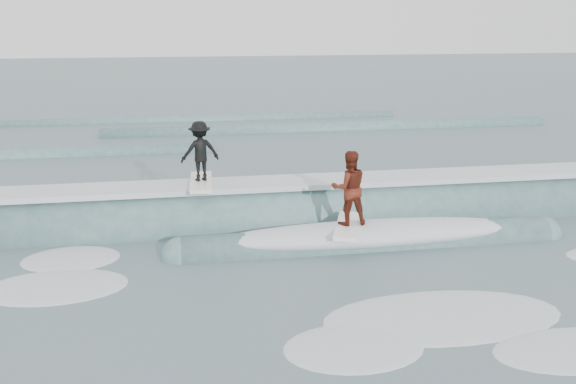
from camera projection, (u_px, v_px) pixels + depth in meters
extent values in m
plane|color=#3F595C|center=(314.00, 282.00, 13.31)|extent=(160.00, 160.00, 0.00)
cylinder|color=#3A6262|center=(281.00, 222.00, 17.22)|extent=(18.99, 2.02, 2.02)
cylinder|color=#3A6262|center=(370.00, 245.00, 15.44)|extent=(9.00, 0.96, 0.96)
sphere|color=#3A6262|center=(181.00, 257.00, 14.67)|extent=(0.96, 0.96, 0.96)
sphere|color=#3A6262|center=(541.00, 235.00, 16.20)|extent=(0.96, 0.96, 0.96)
cube|color=silver|center=(281.00, 183.00, 16.94)|extent=(18.00, 1.30, 0.14)
ellipsoid|color=silver|center=(371.00, 234.00, 15.36)|extent=(7.60, 1.30, 0.60)
cube|color=white|center=(201.00, 182.00, 16.55)|extent=(0.65, 2.03, 0.10)
imported|color=black|center=(200.00, 151.00, 16.33)|extent=(1.09, 0.78, 1.53)
cube|color=white|center=(348.00, 226.00, 15.20)|extent=(1.17, 2.07, 0.10)
imported|color=#501A0F|center=(349.00, 188.00, 14.95)|extent=(0.87, 0.68, 1.76)
ellipsoid|color=silver|center=(354.00, 347.00, 10.67)|extent=(2.42, 1.65, 0.10)
ellipsoid|color=silver|center=(71.00, 259.00, 14.58)|extent=(2.30, 1.57, 0.10)
ellipsoid|color=silver|center=(443.00, 316.00, 11.78)|extent=(3.67, 2.50, 0.10)
ellipsoid|color=silver|center=(55.00, 287.00, 13.07)|extent=(3.19, 2.17, 0.10)
cylinder|color=#3A6262|center=(333.00, 130.00, 31.23)|extent=(22.00, 0.80, 0.80)
cylinder|color=#3A6262|center=(193.00, 121.00, 33.91)|extent=(22.00, 0.60, 0.60)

